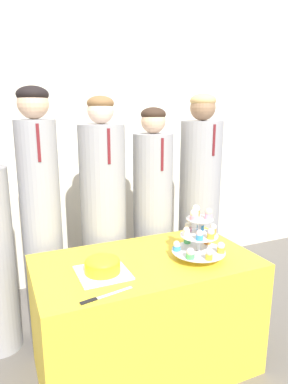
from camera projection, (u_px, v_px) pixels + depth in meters
name	position (u px, v px, depth m)	size (l,w,h in m)	color
wall_back	(85.00, 131.00, 2.96)	(9.00, 0.06, 2.70)	beige
table	(146.00, 315.00, 2.02)	(1.25, 0.69, 0.70)	yellow
round_cake	(102.00, 265.00, 1.76)	(0.26, 0.26, 0.10)	white
cake_knife	(98.00, 298.00, 1.54)	(0.26, 0.07, 0.01)	silver
cupcake_stand	(199.00, 236.00, 1.92)	(0.30, 0.30, 0.31)	silver
student_1	(42.00, 223.00, 2.20)	(0.25, 0.26, 1.67)	#939399
student_2	(104.00, 223.00, 2.38)	(0.31, 0.31, 1.62)	#939399
student_3	(153.00, 220.00, 2.53)	(0.28, 0.29, 1.55)	#939399
student_4	(199.00, 208.00, 2.67)	(0.31, 0.32, 1.65)	#939399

